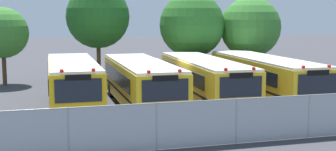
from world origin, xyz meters
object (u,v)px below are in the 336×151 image
tree_0 (1,32)px  tree_2 (194,25)px  school_bus_0 (73,83)px  tree_3 (250,28)px  traffic_cone (328,121)px  school_bus_2 (204,78)px  tree_1 (96,16)px  school_bus_3 (264,76)px  school_bus_1 (141,81)px

tree_0 → tree_2: bearing=-7.9°
school_bus_0 → tree_3: bearing=-151.8°
school_bus_0 → traffic_cone: school_bus_0 is taller
school_bus_2 → tree_1: 11.33m
tree_1 → tree_2: bearing=-16.2°
school_bus_0 → tree_2: tree_2 is taller
school_bus_3 → tree_2: tree_2 is taller
school_bus_3 → traffic_cone: 6.75m
school_bus_0 → tree_0: bearing=-66.0°
traffic_cone → tree_3: bearing=78.8°
school_bus_2 → traffic_cone: bearing=118.5°
tree_3 → school_bus_0: bearing=-152.3°
school_bus_1 → tree_0: tree_0 is taller
school_bus_3 → traffic_cone: (-0.30, -6.66, -1.12)m
school_bus_1 → tree_3: 12.38m
school_bus_0 → traffic_cone: size_ratio=20.64×
school_bus_0 → school_bus_1: bearing=176.7°
tree_1 → tree_3: size_ratio=1.14×
school_bus_2 → traffic_cone: (3.38, -6.69, -1.11)m
school_bus_2 → school_bus_3: school_bus_3 is taller
school_bus_3 → school_bus_0: bearing=0.6°
tree_0 → tree_3: 17.64m
school_bus_0 → tree_0: tree_0 is taller
tree_0 → tree_3: tree_3 is taller
school_bus_2 → tree_1: (-4.81, 9.68, 3.42)m
tree_1 → school_bus_0: bearing=-103.8°
school_bus_2 → tree_2: (1.98, 7.71, 2.77)m
school_bus_1 → school_bus_3: 7.32m
school_bus_3 → tree_2: 8.40m
school_bus_1 → tree_1: bearing=-83.4°
school_bus_3 → tree_3: 7.84m
school_bus_3 → tree_1: bearing=-48.1°
school_bus_0 → school_bus_3: (10.86, -0.02, -0.04)m
school_bus_0 → school_bus_1: (3.54, -0.24, -0.05)m
tree_0 → tree_3: bearing=-8.4°
tree_3 → tree_0: bearing=171.6°
school_bus_2 → tree_1: size_ratio=1.53×
school_bus_2 → tree_3: size_ratio=1.75×
school_bus_1 → traffic_cone: size_ratio=21.69×
tree_1 → traffic_cone: tree_1 is taller
traffic_cone → school_bus_3: bearing=87.5°
school_bus_0 → tree_2: bearing=-139.4°
tree_2 → tree_3: size_ratio=1.05×
tree_0 → school_bus_1: bearing=-51.8°
school_bus_1 → traffic_cone: 9.60m
school_bus_0 → tree_2: size_ratio=1.50×
school_bus_3 → tree_1: tree_1 is taller
tree_0 → school_bus_2: bearing=-40.1°
school_bus_2 → tree_3: tree_3 is taller
school_bus_0 → school_bus_1: school_bus_0 is taller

